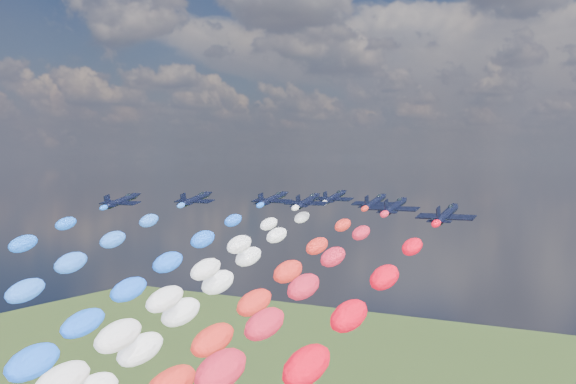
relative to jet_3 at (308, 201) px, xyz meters
The scene contains 8 objects.
jet_0 35.66m from the jet_3, 151.10° to the right, with size 8.40×11.27×2.48m, color black, non-canonical shape.
jet_1 23.28m from the jet_3, 167.22° to the right, with size 8.40×11.27×2.48m, color black, non-canonical shape.
jet_2 10.08m from the jet_3, 162.65° to the left, with size 8.40×11.27×2.48m, color black, non-canonical shape.
jet_3 is the anchor object (origin of this frame).
jet_4 15.43m from the jet_3, 97.15° to the left, with size 8.40×11.27×2.48m, color black, non-canonical shape.
jet_5 12.81m from the jet_3, 20.17° to the left, with size 8.40×11.27×2.48m, color black, non-canonical shape.
jet_6 20.96m from the jet_3, 16.17° to the right, with size 8.40×11.27×2.48m, color black, non-canonical shape.
jet_7 38.04m from the jet_3, 29.24° to the right, with size 8.40×11.27×2.48m, color black, non-canonical shape.
Camera 1 is at (66.11, -109.71, 117.97)m, focal length 45.09 mm.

